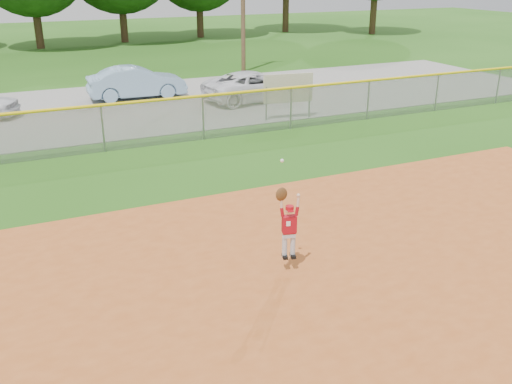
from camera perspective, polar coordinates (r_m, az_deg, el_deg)
ground at (r=9.93m, az=-3.86°, el=-11.94°), size 120.00×120.00×0.00m
parking_strip at (r=24.57m, az=-17.47°, el=7.73°), size 44.00×10.00×0.03m
car_blue at (r=26.18m, az=-11.84°, el=10.67°), size 4.31×1.66×1.40m
car_white_b at (r=25.21m, az=-0.12°, el=10.56°), size 4.80×2.65×1.27m
sponsor_sign at (r=21.98m, az=3.25°, el=10.20°), size 1.96×0.32×1.75m
outfield_fence at (r=18.58m, az=-15.11°, el=6.51°), size 40.06×0.10×1.55m
ballplayer at (r=10.69m, az=3.22°, el=-3.13°), size 0.48×0.26×1.99m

